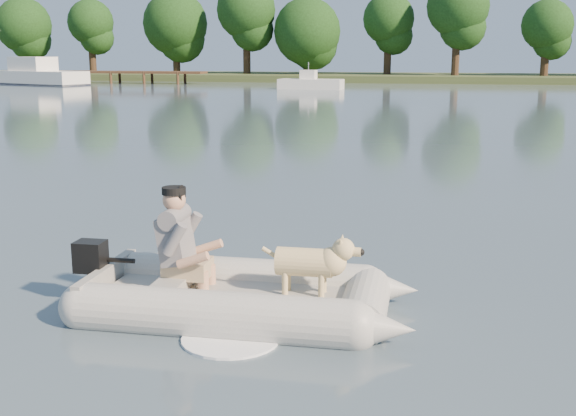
% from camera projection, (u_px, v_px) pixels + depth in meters
% --- Properties ---
extents(water, '(160.00, 160.00, 0.00)m').
position_uv_depth(water, '(208.00, 325.00, 7.50)').
color(water, slate).
rests_on(water, ground).
extents(shore_bank, '(160.00, 12.00, 0.70)m').
position_uv_depth(shore_bank, '(413.00, 78.00, 66.77)').
color(shore_bank, '#47512D').
rests_on(shore_bank, water).
extents(dock, '(18.00, 2.00, 1.04)m').
position_uv_depth(dock, '(104.00, 77.00, 62.24)').
color(dock, '#4C331E').
rests_on(dock, water).
extents(treeline, '(84.66, 7.35, 9.27)m').
position_uv_depth(treeline, '(481.00, 21.00, 63.67)').
color(treeline, '#332316').
rests_on(treeline, shore_bank).
extents(dinghy, '(4.61, 2.83, 1.44)m').
position_uv_depth(dinghy, '(241.00, 258.00, 7.72)').
color(dinghy, '#A2A29D').
rests_on(dinghy, water).
extents(man, '(0.77, 0.66, 1.13)m').
position_uv_depth(man, '(177.00, 236.00, 7.86)').
color(man, slate).
rests_on(man, dinghy).
extents(dog, '(0.98, 0.36, 0.65)m').
position_uv_depth(dog, '(304.00, 267.00, 7.66)').
color(dog, tan).
rests_on(dog, dinghy).
extents(outboard_motor, '(0.44, 0.31, 0.82)m').
position_uv_depth(outboard_motor, '(92.00, 275.00, 8.10)').
color(outboard_motor, black).
rests_on(outboard_motor, dinghy).
extents(cabin_cruiser, '(9.16, 5.93, 2.67)m').
position_uv_depth(cabin_cruiser, '(42.00, 71.00, 59.21)').
color(cabin_cruiser, white).
rests_on(cabin_cruiser, water).
extents(motorboat, '(4.93, 2.19, 2.04)m').
position_uv_depth(motorboat, '(311.00, 76.00, 52.33)').
color(motorboat, white).
rests_on(motorboat, water).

